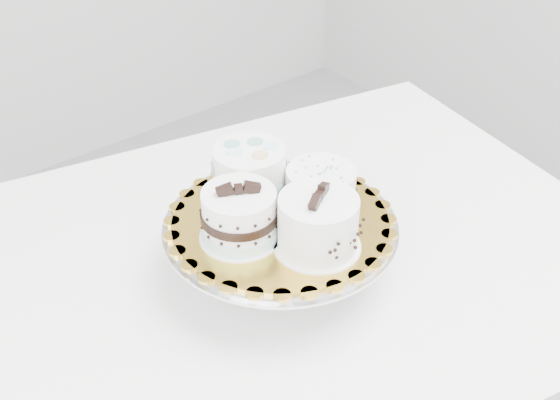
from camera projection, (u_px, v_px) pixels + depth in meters
table at (244, 305)px, 1.08m from camera, size 1.30×1.00×0.75m
cake_stand at (280, 238)px, 0.99m from camera, size 0.33×0.33×0.09m
cake_board at (280, 221)px, 0.97m from camera, size 0.34×0.34×0.00m
cake_swirl at (318, 225)px, 0.90m from camera, size 0.14×0.14×0.09m
cake_banded at (240, 217)px, 0.92m from camera, size 0.13×0.13×0.09m
cake_dots at (250, 172)px, 1.00m from camera, size 0.13×0.13×0.08m
cake_ribbon at (321, 188)px, 0.99m from camera, size 0.12×0.12×0.06m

